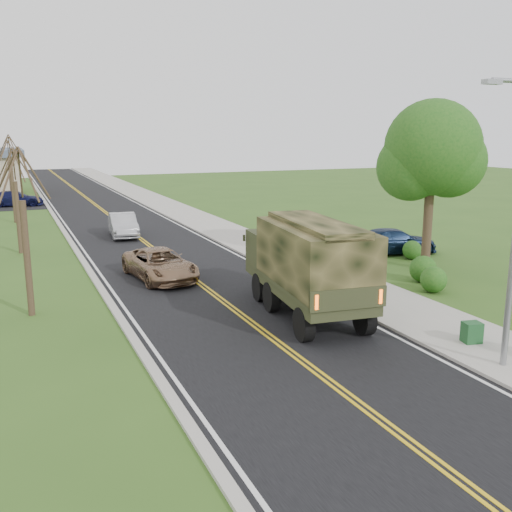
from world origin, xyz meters
TOP-DOWN VIEW (x-y plane):
  - ground at (0.00, 0.00)m, footprint 160.00×160.00m
  - road at (0.00, 40.00)m, footprint 8.00×120.00m
  - curb_right at (4.15, 40.00)m, footprint 0.30×120.00m
  - sidewalk_right at (5.90, 40.00)m, footprint 3.20×120.00m
  - curb_left at (-4.15, 40.00)m, footprint 0.30×120.00m
  - leafy_tree at (11.00, 10.01)m, footprint 4.83×4.50m
  - bare_tree_a at (-7.00, 10.00)m, footprint 1.93×2.26m
  - bare_tree_b at (-7.00, 22.00)m, footprint 1.83×2.14m
  - bare_tree_c at (-7.00, 34.00)m, footprint 2.04×2.39m
  - bare_tree_d at (-7.00, 46.00)m, footprint 1.88×2.20m
  - military_truck at (2.18, 5.92)m, footprint 3.32×7.43m
  - suv_champagne at (-1.36, 13.26)m, footprint 2.81×5.16m
  - sedan_silver at (-0.80, 24.90)m, footprint 1.95×4.63m
  - pickup_navy at (11.87, 13.61)m, footprint 5.00×2.71m
  - utility_box_far at (5.47, 1.21)m, footprint 0.63×0.55m
  - lot_car_navy at (-6.76, 44.42)m, footprint 4.96×2.43m

SIDE VIEW (x-z plane):
  - ground at x=0.00m, z-range 0.00..0.00m
  - road at x=0.00m, z-range 0.00..0.01m
  - sidewalk_right at x=5.90m, z-range 0.00..0.10m
  - curb_left at x=-4.15m, z-range 0.00..0.10m
  - curb_right at x=4.15m, z-range 0.00..0.12m
  - utility_box_far at x=5.47m, z-range 0.10..0.75m
  - suv_champagne at x=-1.36m, z-range 0.00..1.37m
  - pickup_navy at x=11.87m, z-range 0.00..1.38m
  - lot_car_navy at x=-6.76m, z-range 0.00..1.39m
  - sedan_silver at x=-0.80m, z-range 0.00..1.49m
  - military_truck at x=2.18m, z-range 0.26..3.85m
  - bare_tree_b at x=-7.00m, z-range -0.39..5.34m
  - bare_tree_d at x=-7.00m, z-range -0.40..5.50m
  - bare_tree_a at x=-7.00m, z-range -0.41..5.66m
  - bare_tree_c at x=-7.00m, z-range -0.44..5.99m
  - leafy_tree at x=11.00m, z-range 1.44..9.54m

